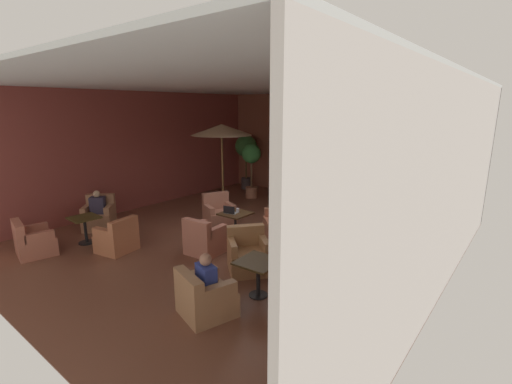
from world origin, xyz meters
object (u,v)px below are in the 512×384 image
armchair_rear_right_north (248,255)px  patio_umbrella_tall_red (222,130)px  cafe_table_rear_right (258,268)px  iced_drink_cup (238,210)px  armchair_front_right_west (376,208)px  armchair_front_left_east (281,223)px  armchair_rear_right_south (315,294)px  armchair_mid_center_east (117,239)px  armchair_mid_center_south (100,217)px  armchair_front_left_north (205,240)px  cafe_table_mid_center (85,224)px  cafe_table_front_right (359,210)px  open_laptop (230,211)px  patron_by_window (98,204)px  armchair_front_right_south (400,221)px  patron_with_friend (206,275)px  patron_blue_shirt (279,208)px  cafe_table_front_left (235,219)px  potted_tree_left_corner (246,150)px  potted_tree_mid_left (251,161)px  armchair_front_right_north (321,210)px  armchair_rear_right_east (205,298)px  armchair_mid_center_north (33,242)px  armchair_front_left_south (219,214)px  armchair_front_right_east (342,225)px

armchair_rear_right_north → patio_umbrella_tall_red: patio_umbrella_tall_red is taller
cafe_table_rear_right → iced_drink_cup: (-2.21, 1.97, 0.19)m
armchair_front_right_west → patio_umbrella_tall_red: 5.28m
armchair_front_left_east → armchair_rear_right_south: 3.56m
armchair_mid_center_east → armchair_mid_center_south: bearing=162.6°
armchair_front_left_north → cafe_table_mid_center: (-2.74, -1.37, 0.16)m
cafe_table_front_right → armchair_rear_right_south: armchair_rear_right_south is taller
armchair_rear_right_north → cafe_table_front_right: bearing=80.8°
cafe_table_front_right → open_laptop: size_ratio=1.87×
armchair_rear_right_north → armchair_rear_right_south: size_ratio=1.31×
cafe_table_rear_right → patron_by_window: (-5.62, 0.12, 0.18)m
cafe_table_front_right → armchair_mid_center_south: 7.14m
armchair_front_right_south → patron_with_friend: 5.96m
cafe_table_rear_right → armchair_front_right_south: bearing=79.2°
armchair_mid_center_east → armchair_mid_center_south: armchair_mid_center_south is taller
armchair_front_left_east → patron_blue_shirt: size_ratio=1.58×
cafe_table_front_left → armchair_mid_center_east: size_ratio=0.83×
armchair_mid_center_south → cafe_table_mid_center: bearing=-44.9°
potted_tree_left_corner → armchair_front_left_north: bearing=-58.1°
potted_tree_mid_left → open_laptop: 4.28m
cafe_table_front_left → patio_umbrella_tall_red: size_ratio=0.26×
armchair_front_right_north → patio_umbrella_tall_red: 3.92m
armchair_front_right_west → potted_tree_left_corner: bearing=173.5°
cafe_table_front_left → patron_blue_shirt: size_ratio=1.07×
cafe_table_front_left → open_laptop: open_laptop is taller
armchair_front_right_north → armchair_rear_right_east: 5.67m
armchair_front_right_north → potted_tree_left_corner: potted_tree_left_corner is taller
armchair_front_right_north → armchair_front_right_west: 1.69m
armchair_front_left_north → armchair_mid_center_north: bearing=-140.3°
armchair_front_right_north → armchair_front_right_south: armchair_front_right_north is taller
cafe_table_front_left → patron_by_window: bearing=-152.2°
cafe_table_front_right → cafe_table_mid_center: 7.12m
armchair_front_right_west → open_laptop: size_ratio=2.51×
armchair_mid_center_north → patron_by_window: (-0.53, 1.84, 0.41)m
armchair_front_right_north → iced_drink_cup: size_ratio=7.91×
cafe_table_front_left → cafe_table_mid_center: (-2.64, -2.54, -0.01)m
potted_tree_mid_left → patron_blue_shirt: 4.11m
cafe_table_front_left → armchair_rear_right_south: (3.24, -1.72, -0.18)m
cafe_table_mid_center → potted_tree_mid_left: potted_tree_mid_left is taller
cafe_table_mid_center → patron_by_window: bearing=135.1°
cafe_table_rear_right → armchair_front_left_south: bearing=144.0°
patron_by_window → armchair_front_right_east: bearing=32.3°
armchair_front_right_west → patio_umbrella_tall_red: (-4.28, -2.14, 2.22)m
cafe_table_front_right → cafe_table_front_left: bearing=-126.6°
cafe_table_front_right → iced_drink_cup: size_ratio=6.04×
armchair_mid_center_north → patron_blue_shirt: bearing=50.9°
cafe_table_front_right → patron_with_friend: bearing=-91.5°
cafe_table_front_right → armchair_rear_right_east: size_ratio=0.69×
armchair_front_left_south → cafe_table_front_right: (3.15, 2.30, 0.17)m
armchair_front_right_east → armchair_mid_center_south: size_ratio=0.82×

